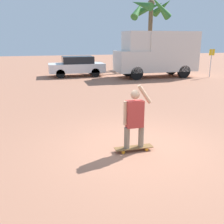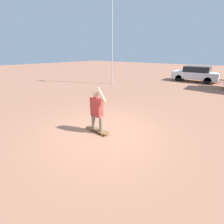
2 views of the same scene
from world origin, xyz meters
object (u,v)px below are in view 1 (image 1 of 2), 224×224
Objects in this scene: palm_tree_near_van at (150,11)px; skateboard at (134,148)px; person_skateboarder at (135,116)px; street_sign at (211,59)px; parked_car_white at (77,66)px; camper_van at (158,53)px.

skateboard is at bearing -114.33° from palm_tree_near_van.
street_sign reaches higher than person_skateboarder.
palm_tree_near_van is (7.94, 17.55, 5.15)m from skateboard.
parked_car_white is 2.03× the size of street_sign.
skateboard is 0.17× the size of camper_van.
camper_van is (6.10, 11.69, 1.69)m from skateboard.
palm_tree_near_van is at bearing 65.66° from person_skateboarder.
palm_tree_near_van is at bearing 72.57° from camper_van.
skateboard is at bearing -91.79° from parked_car_white.
camper_van is at bearing 62.46° from skateboard.
parked_car_white is 0.64× the size of palm_tree_near_van.
camper_van is 7.05m from palm_tree_near_van.
street_sign is (3.65, -1.25, -0.44)m from camper_van.
camper_van is 6.10m from parked_car_white.
palm_tree_near_van is 3.19× the size of street_sign.
parked_car_white is (-5.67, 2.02, -0.98)m from camper_van.
person_skateboarder is at bearing -117.54° from camper_van.
camper_van reaches higher than parked_car_white.
person_skateboarder is at bearing -133.04° from street_sign.
skateboard is 0.24× the size of parked_car_white.
street_sign is (1.81, -7.11, -3.91)m from palm_tree_near_van.
person_skateboarder is 19.74m from palm_tree_near_van.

